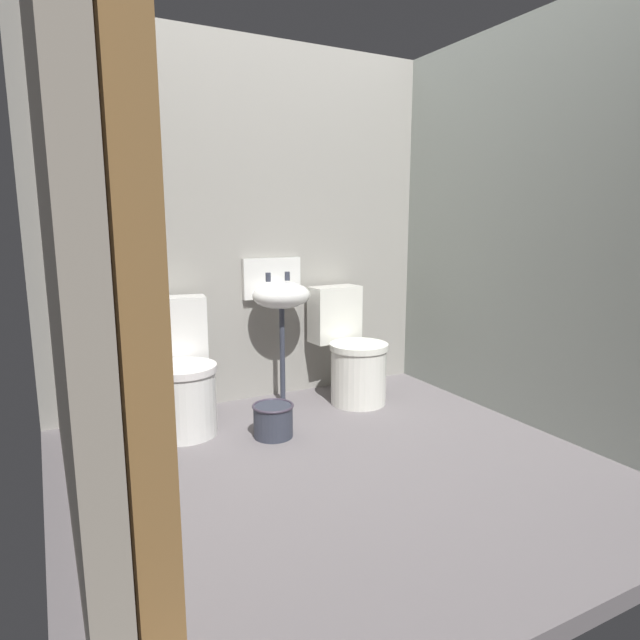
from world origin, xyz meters
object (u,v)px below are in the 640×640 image
toilet_left (181,378)px  sink (280,294)px  wooden_door_post (136,240)px  toilet_right (351,355)px  bucket (273,420)px

toilet_left → sink: sink is taller
wooden_door_post → sink: 2.39m
wooden_door_post → toilet_right: (1.68, 1.82, -0.89)m
toilet_left → sink: size_ratio=0.79×
toilet_right → bucket: size_ratio=3.18×
bucket → toilet_left: bearing=140.1°
wooden_door_post → toilet_left: bearing=74.7°
wooden_door_post → toilet_left: wooden_door_post is taller
toilet_left → sink: (0.73, 0.19, 0.43)m
wooden_door_post → sink: size_ratio=2.44×
wooden_door_post → bucket: bearing=57.3°
toilet_left → toilet_right: bearing=-171.0°
toilet_right → sink: (-0.45, 0.19, 0.43)m
toilet_left → bucket: size_ratio=3.18×
toilet_left → wooden_door_post: bearing=83.7°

